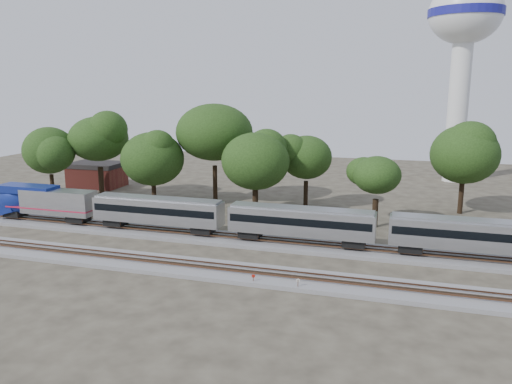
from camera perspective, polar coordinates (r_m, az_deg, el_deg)
ground at (r=53.73m, az=-5.67°, el=-7.36°), size 160.00×160.00×0.00m
track_far at (r=58.97m, az=-3.46°, el=-5.34°), size 160.00×5.00×0.73m
track_near at (r=50.21m, az=-7.42°, el=-8.57°), size 160.00×5.00×0.73m
train at (r=55.28m, az=23.61°, el=-4.46°), size 120.57×2.93×4.32m
switch_stand_red at (r=45.99m, az=-0.31°, el=-9.83°), size 0.32×0.12×1.03m
switch_stand_white at (r=44.93m, az=4.81°, el=-10.32°), size 0.34×0.18×1.13m
switch_lever at (r=46.86m, az=0.34°, el=-10.07°), size 0.56×0.41×0.30m
water_tower at (r=101.57m, az=22.66°, el=16.18°), size 13.04×13.04×36.10m
brick_building at (r=94.31m, az=-17.71°, el=1.93°), size 9.18×6.51×4.38m
tree_0 at (r=83.14m, az=-22.55°, el=4.40°), size 8.25×8.25×11.63m
tree_1 at (r=82.14m, az=-17.56°, el=5.82°), size 9.88×9.88×13.93m
tree_2 at (r=75.66m, az=-11.74°, el=3.71°), size 7.33×7.33×10.33m
tree_3 at (r=75.60m, az=-4.79°, el=6.81°), size 11.18×11.18×15.76m
tree_4 at (r=68.26m, az=-0.08°, el=3.52°), size 7.84×7.84×11.05m
tree_5 at (r=73.19m, az=5.79°, el=3.94°), size 7.73×7.73×10.90m
tree_6 at (r=64.73m, az=13.65°, el=1.88°), size 6.91×6.91×9.74m
tree_7 at (r=75.42m, az=22.74°, el=3.99°), size 8.63×8.63×12.17m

